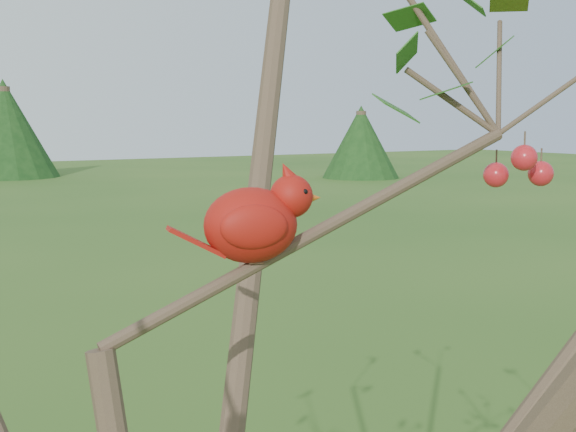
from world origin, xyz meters
The scene contains 2 objects.
crabapple_tree centered at (0.03, -0.02, 2.12)m, with size 2.35×2.05×2.95m.
cardinal centered at (0.15, 0.08, 2.09)m, with size 0.20×0.12×0.14m.
Camera 1 is at (-0.34, -0.81, 2.23)m, focal length 50.00 mm.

